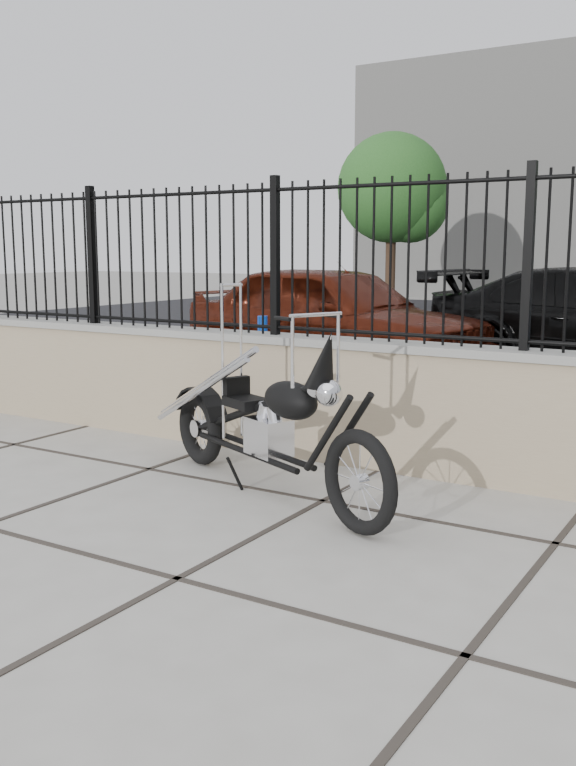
{
  "coord_description": "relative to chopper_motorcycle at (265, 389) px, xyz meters",
  "views": [
    {
      "loc": [
        2.49,
        -2.99,
        1.63
      ],
      "look_at": [
        -0.43,
        1.76,
        0.72
      ],
      "focal_mm": 38.0,
      "sensor_mm": 36.0,
      "label": 1
    }
  ],
  "objects": [
    {
      "name": "chopper_motorcycle",
      "position": [
        0.0,
        0.0,
        0.0
      ],
      "size": [
        2.35,
        1.35,
        1.43
      ],
      "primitive_type": null,
      "rotation": [
        0.0,
        0.0,
        -0.42
      ],
      "color": "black",
      "rests_on": "ground_plane"
    },
    {
      "name": "bollard_a",
      "position": [
        -1.99,
        3.0,
        -0.26
      ],
      "size": [
        0.12,
        0.12,
        0.92
      ],
      "primitive_type": "cylinder",
      "rotation": [
        0.0,
        0.0,
        0.11
      ],
      "color": "#0E37D3",
      "rests_on": "ground_plane"
    },
    {
      "name": "tree_left",
      "position": [
        -6.16,
        15.57,
        2.67
      ],
      "size": [
        2.86,
        2.86,
        4.83
      ],
      "rotation": [
        0.0,
        0.0,
        0.11
      ],
      "color": "#382619",
      "rests_on": "ground_plane"
    },
    {
      "name": "retaining_wall",
      "position": [
        0.43,
        1.04,
        -0.24
      ],
      "size": [
        14.0,
        0.36,
        0.96
      ],
      "primitive_type": "cube",
      "color": "gray",
      "rests_on": "ground_plane"
    },
    {
      "name": "ground_plane",
      "position": [
        0.43,
        -1.46,
        -0.72
      ],
      "size": [
        90.0,
        90.0,
        0.0
      ],
      "primitive_type": "plane",
      "color": "#99968E",
      "rests_on": "ground"
    },
    {
      "name": "iron_fence",
      "position": [
        0.43,
        1.04,
        0.84
      ],
      "size": [
        14.0,
        0.08,
        1.2
      ],
      "primitive_type": "cube",
      "color": "black",
      "rests_on": "retaining_wall"
    },
    {
      "name": "car_red",
      "position": [
        -2.18,
        5.0,
        0.03
      ],
      "size": [
        4.62,
        2.54,
        1.49
      ],
      "primitive_type": "imported",
      "rotation": [
        0.0,
        0.0,
        1.38
      ],
      "color": "#4B160A",
      "rests_on": "parking_lot"
    }
  ]
}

